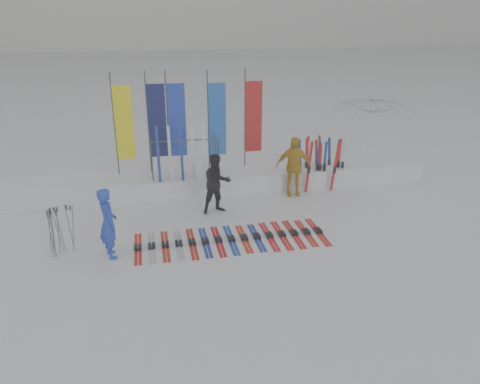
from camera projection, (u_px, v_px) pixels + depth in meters
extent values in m
plane|color=white|center=(245.00, 255.00, 11.26)|extent=(120.00, 120.00, 0.00)
cube|color=white|center=(216.00, 179.00, 15.34)|extent=(14.00, 1.60, 0.60)
imported|color=blue|center=(108.00, 223.00, 10.90)|extent=(0.59, 0.73, 1.74)
imported|color=black|center=(217.00, 184.00, 13.33)|extent=(0.97, 0.83, 1.74)
imported|color=gold|center=(293.00, 166.00, 14.56)|extent=(1.16, 0.61, 1.89)
imported|color=white|center=(370.00, 133.00, 16.91)|extent=(3.41, 3.45, 2.67)
cube|color=red|center=(138.00, 248.00, 11.53)|extent=(0.17, 1.65, 0.07)
cube|color=#B1B4B8|center=(152.00, 246.00, 11.59)|extent=(0.17, 1.66, 0.07)
cube|color=red|center=(165.00, 245.00, 11.65)|extent=(0.17, 1.65, 0.07)
cube|color=#AEB0B5|center=(179.00, 244.00, 11.71)|extent=(0.17, 1.63, 0.07)
cube|color=#AC190D|center=(192.00, 243.00, 11.78)|extent=(0.17, 1.69, 0.07)
cube|color=navy|center=(205.00, 241.00, 11.84)|extent=(0.17, 1.64, 0.07)
cube|color=red|center=(218.00, 240.00, 11.90)|extent=(0.17, 1.68, 0.07)
cube|color=#163799|center=(231.00, 239.00, 11.96)|extent=(0.17, 1.67, 0.07)
cube|color=red|center=(244.00, 238.00, 12.02)|extent=(0.17, 1.57, 0.07)
cube|color=navy|center=(257.00, 237.00, 12.09)|extent=(0.17, 1.57, 0.07)
cube|color=red|center=(269.00, 235.00, 12.15)|extent=(0.17, 1.67, 0.07)
cube|color=red|center=(281.00, 234.00, 12.21)|extent=(0.17, 1.69, 0.07)
cube|color=red|center=(294.00, 233.00, 12.27)|extent=(0.17, 1.66, 0.07)
cube|color=#B51F0E|center=(306.00, 232.00, 12.33)|extent=(0.17, 1.57, 0.07)
cube|color=red|center=(318.00, 231.00, 12.40)|extent=(0.17, 1.65, 0.07)
cylinder|color=#595B60|center=(50.00, 232.00, 11.15)|extent=(0.13, 0.02, 1.14)
cylinder|color=#595B60|center=(51.00, 234.00, 11.01)|extent=(0.03, 0.13, 1.14)
cylinder|color=#595B60|center=(53.00, 234.00, 11.02)|extent=(0.08, 0.13, 1.14)
cylinder|color=#595B60|center=(73.00, 228.00, 11.23)|extent=(0.13, 0.03, 1.23)
cylinder|color=#595B60|center=(69.00, 226.00, 11.38)|extent=(0.13, 0.15, 1.17)
cylinder|color=#595B60|center=(57.00, 229.00, 11.18)|extent=(0.13, 0.16, 1.20)
cylinder|color=#595B60|center=(60.00, 230.00, 11.15)|extent=(0.11, 0.11, 1.23)
cylinder|color=#595B60|center=(58.00, 231.00, 11.15)|extent=(0.09, 0.04, 1.15)
cylinder|color=#595B60|center=(53.00, 233.00, 10.96)|extent=(0.03, 0.08, 1.24)
cylinder|color=#595B60|center=(53.00, 230.00, 11.17)|extent=(0.07, 0.16, 1.19)
cylinder|color=#383A3F|center=(114.00, 125.00, 14.33)|extent=(0.04, 0.04, 3.20)
cube|color=#FFF50D|center=(124.00, 123.00, 14.37)|extent=(0.55, 0.03, 2.30)
cylinder|color=#383A3F|center=(148.00, 123.00, 14.57)|extent=(0.04, 0.04, 3.20)
cube|color=#0B1350|center=(157.00, 121.00, 14.60)|extent=(0.55, 0.03, 2.30)
cylinder|color=#383A3F|center=(168.00, 122.00, 14.65)|extent=(0.04, 0.04, 3.20)
cube|color=#1835BB|center=(177.00, 120.00, 14.69)|extent=(0.55, 0.03, 2.30)
cylinder|color=#383A3F|center=(208.00, 122.00, 14.75)|extent=(0.04, 0.04, 3.20)
cube|color=blue|center=(217.00, 120.00, 14.79)|extent=(0.55, 0.03, 2.30)
cylinder|color=#383A3F|center=(245.00, 119.00, 15.12)|extent=(0.04, 0.04, 3.20)
cube|color=red|center=(254.00, 117.00, 15.15)|extent=(0.55, 0.03, 2.30)
cylinder|color=#383A3F|center=(152.00, 162.00, 14.03)|extent=(0.04, 0.30, 1.23)
cylinder|color=#383A3F|center=(152.00, 157.00, 14.49)|extent=(0.04, 0.30, 1.23)
cylinder|color=#383A3F|center=(218.00, 158.00, 14.40)|extent=(0.04, 0.30, 1.23)
cylinder|color=#383A3F|center=(215.00, 154.00, 14.86)|extent=(0.04, 0.30, 1.23)
cylinder|color=#383A3F|center=(184.00, 141.00, 14.24)|extent=(2.00, 0.04, 0.04)
cube|color=red|center=(316.00, 160.00, 15.86)|extent=(0.09, 0.05, 1.45)
cube|color=red|center=(339.00, 162.00, 15.47)|extent=(0.09, 0.04, 1.60)
cube|color=red|center=(309.00, 167.00, 14.79)|extent=(0.09, 0.04, 1.69)
cube|color=red|center=(307.00, 159.00, 15.79)|extent=(0.09, 0.03, 1.59)
cube|color=silver|center=(306.00, 162.00, 15.65)|extent=(0.09, 0.04, 1.45)
cube|color=navy|center=(337.00, 162.00, 15.50)|extent=(0.09, 0.05, 1.57)
cube|color=red|center=(335.00, 167.00, 14.93)|extent=(0.09, 0.03, 1.60)
cube|color=navy|center=(317.00, 164.00, 15.19)|extent=(0.09, 0.04, 1.62)
cube|color=silver|center=(320.00, 159.00, 15.98)|extent=(0.09, 0.04, 1.46)
cube|color=navy|center=(324.00, 165.00, 15.13)|extent=(0.09, 0.03, 1.60)
cube|color=silver|center=(343.00, 163.00, 15.43)|extent=(0.09, 0.04, 1.57)
cube|color=navy|center=(329.00, 160.00, 15.75)|extent=(0.09, 0.02, 1.55)
cube|color=red|center=(307.00, 162.00, 15.37)|extent=(0.09, 0.02, 1.63)
cube|color=red|center=(320.00, 166.00, 15.20)|extent=(0.09, 0.04, 1.51)
cube|color=red|center=(319.00, 160.00, 15.55)|extent=(0.09, 0.04, 1.69)
cube|color=navy|center=(300.00, 163.00, 15.34)|extent=(0.09, 0.04, 1.60)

